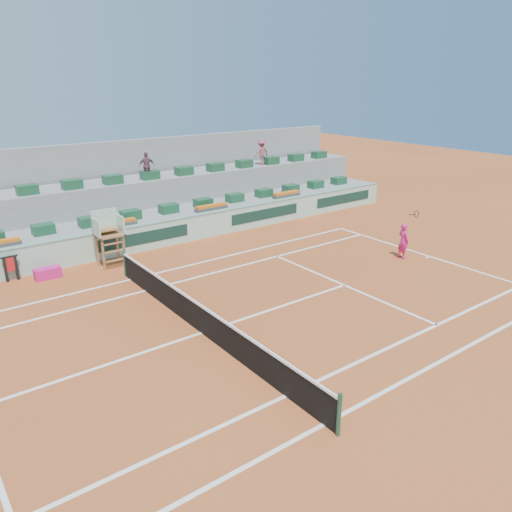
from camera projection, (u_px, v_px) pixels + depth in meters
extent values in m
plane|color=#A0471F|center=(202.00, 333.00, 15.68)|extent=(90.00, 90.00, 0.00)
cube|color=gray|center=(85.00, 234.00, 23.55)|extent=(36.00, 4.00, 1.20)
cube|color=gray|center=(72.00, 213.00, 24.52)|extent=(36.00, 2.40, 2.60)
cube|color=gray|center=(60.00, 189.00, 25.42)|extent=(36.00, 0.40, 4.40)
cube|color=#DC1C7D|center=(48.00, 273.00, 19.87)|extent=(1.00, 0.45, 0.45)
imported|color=brown|center=(147.00, 166.00, 25.46)|extent=(0.90, 0.56, 1.42)
imported|color=#984C54|center=(261.00, 152.00, 29.87)|extent=(0.99, 0.58, 1.51)
cube|color=white|center=(430.00, 256.00, 22.36)|extent=(0.12, 10.97, 0.01)
cube|color=white|center=(324.00, 425.00, 11.54)|extent=(23.77, 0.12, 0.01)
cube|color=white|center=(131.00, 280.00, 19.81)|extent=(23.77, 0.12, 0.01)
cube|color=white|center=(286.00, 396.00, 12.57)|extent=(23.77, 0.12, 0.01)
cube|color=white|center=(145.00, 291.00, 18.78)|extent=(23.77, 0.12, 0.01)
cube|color=white|center=(344.00, 285.00, 19.28)|extent=(0.12, 8.23, 0.01)
cube|color=white|center=(202.00, 333.00, 15.68)|extent=(12.80, 0.12, 0.01)
cube|color=white|center=(428.00, 257.00, 22.28)|extent=(0.30, 0.12, 0.01)
cube|color=black|center=(201.00, 320.00, 15.52)|extent=(0.03, 11.87, 0.92)
cube|color=white|center=(201.00, 305.00, 15.35)|extent=(0.06, 11.87, 0.07)
cylinder|color=#1D442F|center=(339.00, 415.00, 11.01)|extent=(0.10, 0.10, 1.10)
cylinder|color=#1D442F|center=(125.00, 264.00, 19.97)|extent=(0.10, 0.10, 1.10)
cube|color=#ADD9C0|center=(101.00, 246.00, 21.89)|extent=(36.00, 0.30, 1.20)
cube|color=gray|center=(100.00, 232.00, 21.67)|extent=(36.00, 0.34, 0.06)
cube|color=#12332A|center=(145.00, 238.00, 22.88)|extent=(4.40, 0.02, 0.56)
cube|color=#12332A|center=(266.00, 214.00, 26.81)|extent=(4.40, 0.02, 0.56)
cube|color=#12332A|center=(344.00, 199.00, 30.19)|extent=(4.40, 0.02, 0.56)
cube|color=#926137|center=(103.00, 255.00, 20.51)|extent=(0.08, 0.08, 1.35)
cube|color=#926137|center=(124.00, 251.00, 21.02)|extent=(0.08, 0.08, 1.35)
cube|color=#926137|center=(97.00, 251.00, 21.04)|extent=(0.08, 0.08, 1.35)
cube|color=#926137|center=(118.00, 247.00, 21.55)|extent=(0.08, 0.08, 1.35)
cube|color=#926137|center=(109.00, 235.00, 20.79)|extent=(1.10, 0.90, 0.08)
cube|color=#ADD9C0|center=(104.00, 221.00, 20.91)|extent=(1.10, 0.08, 1.00)
cube|color=#ADD9C0|center=(96.00, 229.00, 20.38)|extent=(0.06, 0.90, 0.80)
cube|color=#ADD9C0|center=(120.00, 224.00, 20.96)|extent=(0.06, 0.90, 0.80)
cube|color=#926137|center=(108.00, 229.00, 20.79)|extent=(0.80, 0.60, 0.08)
cube|color=#926137|center=(115.00, 260.00, 20.88)|extent=(0.90, 0.08, 0.06)
cube|color=#926137|center=(114.00, 251.00, 20.74)|extent=(0.90, 0.08, 0.06)
cube|color=#926137|center=(113.00, 243.00, 20.62)|extent=(0.90, 0.08, 0.06)
cube|color=#194C2D|center=(43.00, 229.00, 21.47)|extent=(0.90, 0.60, 0.44)
cube|color=#194C2D|center=(89.00, 222.00, 22.59)|extent=(0.90, 0.60, 0.44)
cube|color=#194C2D|center=(131.00, 215.00, 23.72)|extent=(0.90, 0.60, 0.44)
cube|color=#194C2D|center=(169.00, 208.00, 24.84)|extent=(0.90, 0.60, 0.44)
cube|color=#194C2D|center=(203.00, 203.00, 25.97)|extent=(0.90, 0.60, 0.44)
cube|color=#194C2D|center=(235.00, 198.00, 27.09)|extent=(0.90, 0.60, 0.44)
cube|color=#194C2D|center=(264.00, 193.00, 28.22)|extent=(0.90, 0.60, 0.44)
cube|color=#194C2D|center=(291.00, 188.00, 29.34)|extent=(0.90, 0.60, 0.44)
cube|color=#194C2D|center=(316.00, 184.00, 30.47)|extent=(0.90, 0.60, 0.44)
cube|color=#194C2D|center=(339.00, 180.00, 31.60)|extent=(0.90, 0.60, 0.44)
cube|color=#194C2D|center=(27.00, 190.00, 22.43)|extent=(0.90, 0.60, 0.44)
cube|color=#194C2D|center=(72.00, 184.00, 23.55)|extent=(0.90, 0.60, 0.44)
cube|color=#194C2D|center=(113.00, 179.00, 24.68)|extent=(0.90, 0.60, 0.44)
cube|color=#194C2D|center=(150.00, 175.00, 25.80)|extent=(0.90, 0.60, 0.44)
cube|color=#194C2D|center=(184.00, 171.00, 26.93)|extent=(0.90, 0.60, 0.44)
cube|color=#194C2D|center=(215.00, 167.00, 28.05)|extent=(0.90, 0.60, 0.44)
cube|color=#194C2D|center=(244.00, 164.00, 29.18)|extent=(0.90, 0.60, 0.44)
cube|color=#194C2D|center=(271.00, 160.00, 30.31)|extent=(0.90, 0.60, 0.44)
cube|color=#194C2D|center=(296.00, 157.00, 31.43)|extent=(0.90, 0.60, 0.44)
cube|color=#194C2D|center=(319.00, 155.00, 32.56)|extent=(0.90, 0.60, 0.44)
cube|color=#454545|center=(117.00, 225.00, 22.60)|extent=(1.80, 0.36, 0.16)
cube|color=orange|center=(117.00, 222.00, 22.55)|extent=(1.70, 0.32, 0.12)
cube|color=#454545|center=(211.00, 208.00, 25.41)|extent=(1.80, 0.36, 0.16)
cube|color=orange|center=(211.00, 206.00, 25.36)|extent=(1.70, 0.32, 0.12)
cube|color=#454545|center=(286.00, 195.00, 28.23)|extent=(1.80, 0.36, 0.16)
cube|color=orange|center=(286.00, 193.00, 28.18)|extent=(1.70, 0.32, 0.12)
cube|color=black|center=(6.00, 270.00, 19.44)|extent=(0.10, 0.10, 1.00)
cube|color=black|center=(17.00, 268.00, 19.67)|extent=(0.10, 0.10, 1.00)
cube|color=black|center=(9.00, 257.00, 19.38)|extent=(0.62, 0.08, 0.06)
cube|color=red|center=(10.00, 264.00, 19.47)|extent=(0.45, 0.04, 0.56)
imported|color=#DC1C7D|center=(403.00, 241.00, 21.96)|extent=(0.49, 0.64, 1.58)
cylinder|color=black|center=(412.00, 215.00, 21.31)|extent=(0.03, 0.35, 0.09)
torus|color=black|center=(416.00, 214.00, 21.12)|extent=(0.31, 0.08, 0.31)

